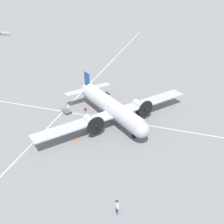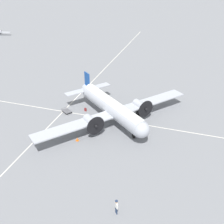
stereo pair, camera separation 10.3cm
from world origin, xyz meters
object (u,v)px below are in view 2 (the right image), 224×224
object	(u,v)px
crew_foreground	(116,206)
traffic_cone	(77,139)
suitcase_near_door	(85,110)
airliner_main	(113,108)
baggage_cart	(67,111)

from	to	relation	value
crew_foreground	traffic_cone	distance (m)	14.17
crew_foreground	suitcase_near_door	world-z (taller)	crew_foreground
airliner_main	crew_foreground	xyz separation A→B (m)	(5.83, -17.33, -1.33)
airliner_main	traffic_cone	bearing A→B (deg)	-77.97
airliner_main	suitcase_near_door	size ratio (longest dim) A/B	37.53
airliner_main	traffic_cone	distance (m)	7.72
airliner_main	crew_foreground	world-z (taller)	airliner_main
crew_foreground	baggage_cart	bearing A→B (deg)	176.51
baggage_cart	traffic_cone	xyz separation A→B (m)	(5.10, -7.06, -0.01)
crew_foreground	baggage_cart	xyz separation A→B (m)	(-14.30, 17.80, -0.86)
airliner_main	crew_foreground	bearing A→B (deg)	-32.25
airliner_main	crew_foreground	distance (m)	18.33
crew_foreground	traffic_cone	world-z (taller)	crew_foreground
baggage_cart	traffic_cone	world-z (taller)	traffic_cone
crew_foreground	baggage_cart	size ratio (longest dim) A/B	0.88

